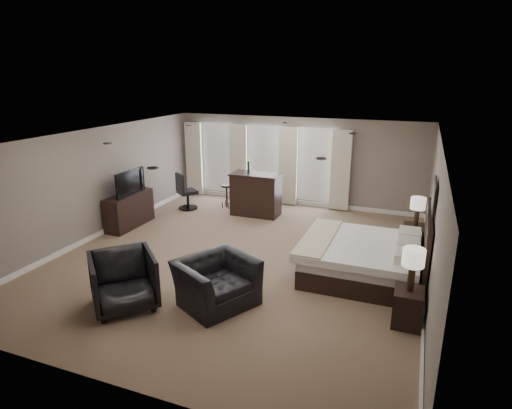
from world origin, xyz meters
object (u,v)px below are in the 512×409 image
(lamp_far, at_px, (417,212))
(tv, at_px, (128,191))
(bed, at_px, (365,242))
(bar_stool_right, at_px, (253,199))
(armchair_near, at_px, (216,275))
(desk_chair, at_px, (188,191))
(bar_stool_left, at_px, (227,196))
(nightstand_near, at_px, (408,307))
(bar_counter, at_px, (256,194))
(nightstand_far, at_px, (414,240))
(armchair_far, at_px, (123,278))
(dresser, at_px, (129,210))
(lamp_near, at_px, (412,270))

(lamp_far, bearing_deg, tv, -174.10)
(bed, relative_size, bar_stool_right, 3.06)
(armchair_near, xyz_separation_m, bar_stool_right, (-1.30, 5.02, -0.17))
(desk_chair, bearing_deg, bar_stool_left, -114.13)
(armchair_near, bearing_deg, tv, 83.28)
(nightstand_near, height_order, armchair_near, armchair_near)
(bar_counter, xyz_separation_m, bar_stool_right, (-0.18, 0.26, -0.23))
(bed, xyz_separation_m, armchair_near, (-2.20, -1.97, -0.17))
(tv, relative_size, bar_counter, 0.80)
(nightstand_far, distance_m, armchair_near, 4.61)
(nightstand_near, bearing_deg, armchair_far, -165.41)
(bar_stool_left, bearing_deg, tv, -124.81)
(tv, bearing_deg, nightstand_near, -107.53)
(bed, distance_m, armchair_far, 4.47)
(bar_stool_left, bearing_deg, desk_chair, -151.55)
(desk_chair, bearing_deg, lamp_far, -152.80)
(bar_stool_right, bearing_deg, dresser, -137.60)
(lamp_near, bearing_deg, desk_chair, 147.24)
(nightstand_near, height_order, armchair_far, armchair_far)
(lamp_far, distance_m, bar_stool_right, 4.71)
(nightstand_near, height_order, bar_stool_right, bar_stool_right)
(desk_chair, bearing_deg, bar_counter, -136.74)
(armchair_far, height_order, bar_counter, bar_counter)
(bar_counter, height_order, desk_chair, bar_counter)
(lamp_near, distance_m, lamp_far, 2.90)
(bed, height_order, armchair_far, bed)
(nightstand_near, bearing_deg, bar_counter, 134.82)
(nightstand_far, bearing_deg, lamp_near, -90.00)
(nightstand_near, bearing_deg, lamp_near, 0.00)
(nightstand_far, height_order, armchair_far, armchair_far)
(lamp_near, xyz_separation_m, bar_stool_right, (-4.39, 4.50, -0.57))
(bed, xyz_separation_m, lamp_far, (0.89, 1.45, 0.27))
(nightstand_near, relative_size, nightstand_far, 0.89)
(desk_chair, bearing_deg, armchair_near, 162.31)
(armchair_far, bearing_deg, nightstand_far, -3.94)
(nightstand_far, xyz_separation_m, bar_counter, (-4.21, 1.34, 0.27))
(tv, bearing_deg, armchair_far, -144.24)
(bar_stool_left, height_order, desk_chair, desk_chair)
(tv, height_order, armchair_far, armchair_far)
(nightstand_far, distance_m, armchair_far, 6.07)
(nightstand_near, relative_size, tv, 0.54)
(nightstand_near, distance_m, nightstand_far, 2.90)
(tv, distance_m, bar_counter, 3.42)
(armchair_far, relative_size, bar_stool_right, 1.42)
(nightstand_near, bearing_deg, bar_stool_left, 139.02)
(dresser, height_order, bar_counter, bar_counter)
(bed, bearing_deg, bar_stool_left, 144.48)
(nightstand_near, distance_m, dresser, 7.26)
(dresser, bearing_deg, lamp_near, -17.53)
(tv, height_order, bar_stool_right, tv)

